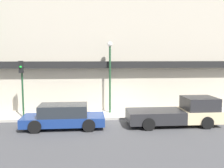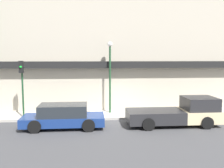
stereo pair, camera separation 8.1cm
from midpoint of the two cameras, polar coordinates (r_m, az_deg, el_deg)
name	(u,v)px [view 1 (the left image)]	position (r m, az deg, el deg)	size (l,w,h in m)	color
ground_plane	(119,120)	(17.13, 1.45, -8.20)	(80.00, 80.00, 0.00)	#424244
sidewalk	(117,115)	(18.33, 0.99, -6.99)	(36.00, 2.54, 0.15)	#ADA89E
building	(113,47)	(20.59, 0.12, 8.34)	(19.80, 3.80, 10.89)	#BCB29E
pickup_truck	(179,113)	(16.27, 14.99, -6.37)	(5.71, 2.24, 1.76)	beige
parked_car	(64,116)	(15.39, -11.16, -7.26)	(4.87, 2.11, 1.44)	navy
fire_hydrant	(85,113)	(17.36, -6.35, -6.53)	(0.18, 0.18, 0.59)	yellow
street_lamp	(110,68)	(18.22, -0.60, 3.61)	(0.36, 0.36, 5.21)	#1E4728
traffic_light	(22,79)	(17.71, -20.03, 1.07)	(0.28, 0.42, 3.85)	#1E4728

